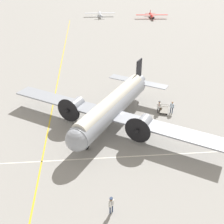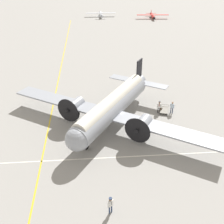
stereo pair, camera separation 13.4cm
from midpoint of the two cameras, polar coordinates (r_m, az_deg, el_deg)
The scene contains 11 objects.
ground_plane at distance 36.19m, azimuth -0.11°, elevation -2.37°, with size 300.00×300.00×0.00m, color gray.
apron_line_eastwest at distance 36.52m, azimuth -12.84°, elevation -2.89°, with size 120.00×0.16×0.01m.
apron_line_northsouth at distance 30.77m, azimuth 0.95°, elevation -9.17°, with size 0.16×120.00×0.01m.
airliner_main at distance 34.51m, azimuth -0.46°, elevation 0.87°, with size 19.28×24.56×5.98m.
crew_foreground at distance 24.72m, azimuth -0.32°, elevation -18.11°, with size 0.40×0.51×1.75m.
passenger_boarding at distance 38.57m, azimuth 9.46°, elevation 1.29°, with size 0.38×0.55×1.73m.
ramp_agent at distance 38.83m, azimuth 12.01°, elevation 1.18°, with size 0.40×0.49×1.73m.
suitcase_near_door at distance 39.38m, azimuth 9.65°, elevation 0.60°, with size 0.40×0.18×0.63m.
baggage_cart at distance 39.37m, azimuth 10.42°, elevation 0.49°, with size 2.37×1.72×0.56m.
light_aircraft_distant at distance 97.05m, azimuth -2.48°, elevation 19.27°, with size 7.23×9.77×1.90m.
light_aircraft_taxiing at distance 95.06m, azimuth 8.04°, elevation 18.80°, with size 7.51×10.13×1.95m.
Camera 1 is at (-30.29, 2.58, 19.63)m, focal length 45.00 mm.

